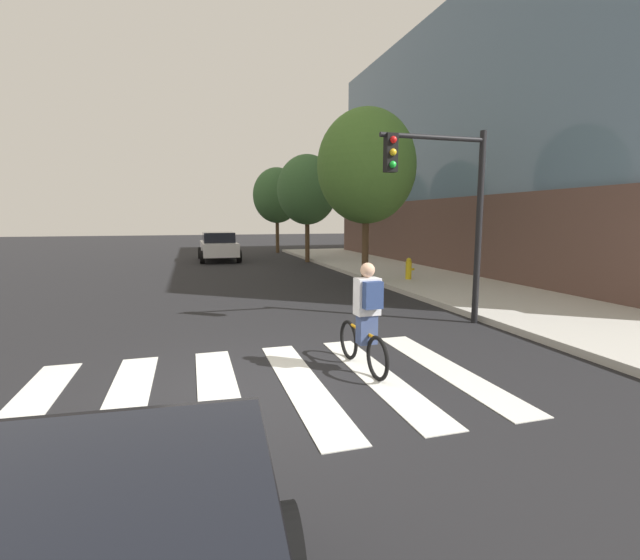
{
  "coord_description": "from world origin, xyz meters",
  "views": [
    {
      "loc": [
        -0.78,
        -5.82,
        2.34
      ],
      "look_at": [
        1.22,
        0.97,
        1.35
      ],
      "focal_mm": 24.74,
      "sensor_mm": 36.0,
      "label": 1
    }
  ],
  "objects_px": {
    "street_tree_mid": "(307,190)",
    "street_tree_far": "(277,195)",
    "sedan_mid": "(219,246)",
    "traffic_light_near": "(447,194)",
    "fire_hydrant": "(409,269)",
    "cyclist": "(366,318)",
    "street_tree_near": "(366,167)",
    "manhole_cover": "(238,523)"
  },
  "relations": [
    {
      "from": "street_tree_mid",
      "to": "street_tree_far",
      "type": "height_order",
      "value": "street_tree_far"
    },
    {
      "from": "manhole_cover",
      "to": "street_tree_near",
      "type": "xyz_separation_m",
      "value": [
        5.71,
        11.43,
        4.12
      ]
    },
    {
      "from": "fire_hydrant",
      "to": "street_tree_near",
      "type": "relative_size",
      "value": 0.13
    },
    {
      "from": "street_tree_near",
      "to": "cyclist",
      "type": "bearing_deg",
      "value": -112.14
    },
    {
      "from": "fire_hydrant",
      "to": "street_tree_far",
      "type": "distance_m",
      "value": 16.11
    },
    {
      "from": "cyclist",
      "to": "fire_hydrant",
      "type": "height_order",
      "value": "cyclist"
    },
    {
      "from": "sedan_mid",
      "to": "street_tree_far",
      "type": "height_order",
      "value": "street_tree_far"
    },
    {
      "from": "manhole_cover",
      "to": "fire_hydrant",
      "type": "height_order",
      "value": "fire_hydrant"
    },
    {
      "from": "manhole_cover",
      "to": "sedan_mid",
      "type": "relative_size",
      "value": 0.14
    },
    {
      "from": "traffic_light_near",
      "to": "fire_hydrant",
      "type": "distance_m",
      "value": 6.83
    },
    {
      "from": "street_tree_far",
      "to": "cyclist",
      "type": "bearing_deg",
      "value": -97.79
    },
    {
      "from": "fire_hydrant",
      "to": "cyclist",
      "type": "bearing_deg",
      "value": -121.55
    },
    {
      "from": "traffic_light_near",
      "to": "street_tree_near",
      "type": "distance_m",
      "value": 6.41
    },
    {
      "from": "street_tree_near",
      "to": "street_tree_far",
      "type": "bearing_deg",
      "value": 90.72
    },
    {
      "from": "street_tree_far",
      "to": "street_tree_near",
      "type": "bearing_deg",
      "value": -89.28
    },
    {
      "from": "street_tree_near",
      "to": "sedan_mid",
      "type": "bearing_deg",
      "value": 112.78
    },
    {
      "from": "manhole_cover",
      "to": "street_tree_near",
      "type": "relative_size",
      "value": 0.1
    },
    {
      "from": "cyclist",
      "to": "sedan_mid",
      "type": "bearing_deg",
      "value": 92.98
    },
    {
      "from": "traffic_light_near",
      "to": "fire_hydrant",
      "type": "height_order",
      "value": "traffic_light_near"
    },
    {
      "from": "street_tree_mid",
      "to": "street_tree_far",
      "type": "relative_size",
      "value": 0.99
    },
    {
      "from": "fire_hydrant",
      "to": "sedan_mid",
      "type": "bearing_deg",
      "value": 119.15
    },
    {
      "from": "sedan_mid",
      "to": "street_tree_mid",
      "type": "xyz_separation_m",
      "value": [
        4.55,
        -2.21,
        3.02
      ]
    },
    {
      "from": "cyclist",
      "to": "street_tree_near",
      "type": "xyz_separation_m",
      "value": [
        3.47,
        8.52,
        3.28
      ]
    },
    {
      "from": "fire_hydrant",
      "to": "street_tree_far",
      "type": "height_order",
      "value": "street_tree_far"
    },
    {
      "from": "cyclist",
      "to": "street_tree_mid",
      "type": "height_order",
      "value": "street_tree_mid"
    },
    {
      "from": "sedan_mid",
      "to": "cyclist",
      "type": "height_order",
      "value": "cyclist"
    },
    {
      "from": "cyclist",
      "to": "fire_hydrant",
      "type": "relative_size",
      "value": 2.19
    },
    {
      "from": "sedan_mid",
      "to": "street_tree_near",
      "type": "height_order",
      "value": "street_tree_near"
    },
    {
      "from": "traffic_light_near",
      "to": "fire_hydrant",
      "type": "bearing_deg",
      "value": 68.87
    },
    {
      "from": "sedan_mid",
      "to": "cyclist",
      "type": "xyz_separation_m",
      "value": [
        1.0,
        -19.14,
        0.03
      ]
    },
    {
      "from": "street_tree_mid",
      "to": "traffic_light_near",
      "type": "bearing_deg",
      "value": -93.11
    },
    {
      "from": "fire_hydrant",
      "to": "street_tree_near",
      "type": "xyz_separation_m",
      "value": [
        -1.61,
        0.26,
        3.59
      ]
    },
    {
      "from": "sedan_mid",
      "to": "street_tree_far",
      "type": "distance_m",
      "value": 7.1
    },
    {
      "from": "traffic_light_near",
      "to": "street_tree_mid",
      "type": "distance_m",
      "value": 14.71
    },
    {
      "from": "manhole_cover",
      "to": "fire_hydrant",
      "type": "distance_m",
      "value": 13.37
    },
    {
      "from": "street_tree_near",
      "to": "traffic_light_near",
      "type": "bearing_deg",
      "value": -96.45
    },
    {
      "from": "traffic_light_near",
      "to": "fire_hydrant",
      "type": "relative_size",
      "value": 5.38
    },
    {
      "from": "traffic_light_near",
      "to": "street_tree_near",
      "type": "relative_size",
      "value": 0.69
    },
    {
      "from": "sedan_mid",
      "to": "fire_hydrant",
      "type": "relative_size",
      "value": 5.89
    },
    {
      "from": "street_tree_far",
      "to": "manhole_cover",
      "type": "bearing_deg",
      "value": -101.62
    },
    {
      "from": "traffic_light_near",
      "to": "street_tree_far",
      "type": "relative_size",
      "value": 0.73
    },
    {
      "from": "traffic_light_near",
      "to": "street_tree_mid",
      "type": "height_order",
      "value": "street_tree_mid"
    }
  ]
}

